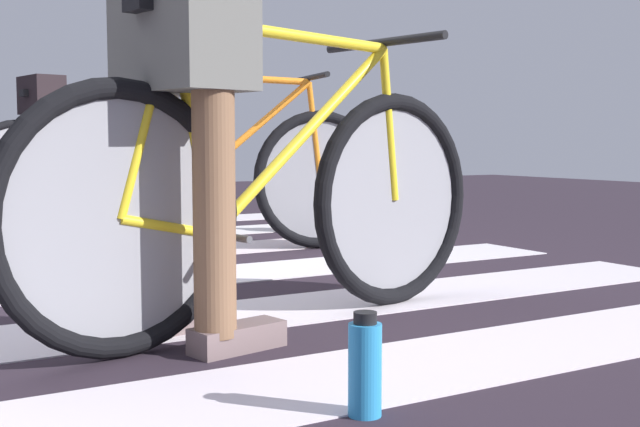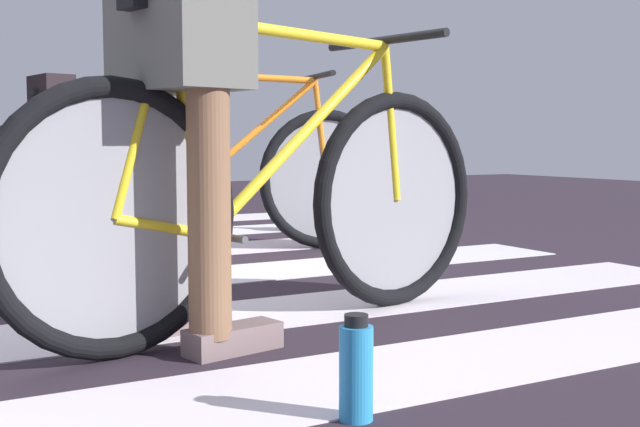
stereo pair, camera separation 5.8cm
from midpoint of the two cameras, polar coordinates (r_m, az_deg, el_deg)
The scene contains 7 objects.
bicycle_1_of_3 at distance 2.37m, azimuth -3.77°, elevation 1.01°, with size 1.71×0.56×0.93m.
cyclist_1_of_3 at distance 2.19m, azimuth -10.26°, elevation 6.85°, with size 0.38×0.45×0.96m.
bicycle_2_of_3 at distance 4.01m, azimuth -7.26°, elevation 2.64°, with size 1.72×0.54×0.93m.
bicycle_3_of_3 at distance 6.46m, azimuth -16.60°, elevation 3.38°, with size 1.72×0.54×0.93m.
cyclist_3_of_3 at distance 6.34m, azimuth -19.25°, elevation 5.87°, with size 0.37×0.44×1.04m.
water_bottle at distance 1.64m, azimuth 2.33°, elevation -10.92°, with size 0.07×0.07×0.21m.
traffic_cone at distance 4.89m, azimuth 0.50°, elevation 1.32°, with size 0.43×0.43×0.49m.
Camera 1 is at (-0.42, -3.35, 0.57)m, focal length 45.25 mm.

